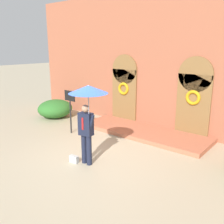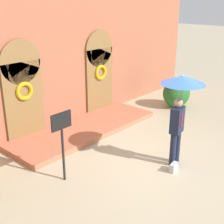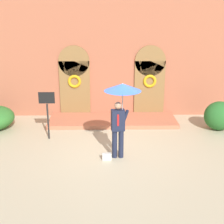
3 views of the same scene
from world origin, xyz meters
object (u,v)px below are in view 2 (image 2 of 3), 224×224
(person_with_umbrella, at_px, (181,93))
(sign_post, at_px, (62,135))
(handbag, at_px, (174,167))
(shrub_right, at_px, (176,93))

(person_with_umbrella, distance_m, sign_post, 3.05)
(handbag, relative_size, shrub_right, 0.24)
(person_with_umbrella, bearing_deg, shrub_right, 31.26)
(shrub_right, bearing_deg, sign_post, -172.84)
(handbag, relative_size, sign_post, 0.16)
(handbag, height_order, shrub_right, shrub_right)
(sign_post, bearing_deg, person_with_umbrella, -31.60)
(person_with_umbrella, distance_m, handbag, 1.87)
(person_with_umbrella, xyz_separation_m, handbag, (-0.44, -0.20, -1.80))
(person_with_umbrella, relative_size, shrub_right, 2.01)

